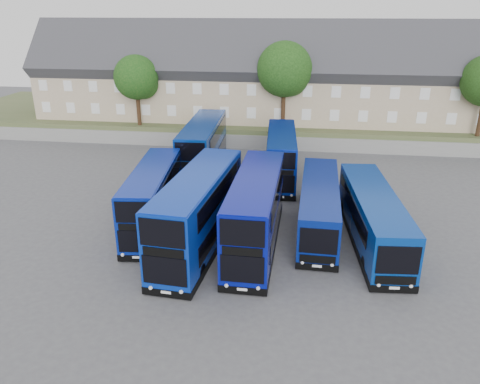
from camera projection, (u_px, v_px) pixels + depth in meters
name	position (u px, v px, depth m)	size (l,w,h in m)	color
ground	(227.00, 260.00, 28.50)	(120.00, 120.00, 0.00)	#4C4C51
retaining_wall	(263.00, 142.00, 50.33)	(70.00, 0.40, 1.50)	slate
earth_bank	(270.00, 120.00, 59.44)	(80.00, 20.00, 2.00)	#485932
terrace_row	(268.00, 79.00, 53.70)	(54.00, 10.40, 11.20)	tan
dd_front_left	(153.00, 199.00, 32.18)	(3.43, 10.61, 4.15)	#081F93
dd_front_mid	(199.00, 213.00, 29.23)	(3.76, 12.19, 4.77)	#092CA5
dd_front_right	(256.00, 213.00, 29.40)	(2.86, 11.66, 4.61)	#07118C
dd_rear_left	(203.00, 149.00, 42.49)	(3.17, 11.96, 4.72)	navy
dd_rear_right	(281.00, 157.00, 41.09)	(3.02, 10.71, 4.21)	navy
coach_east_a	(319.00, 207.00, 31.98)	(2.82, 11.92, 3.24)	navy
coach_east_b	(373.00, 219.00, 30.12)	(3.57, 12.45, 3.36)	navy
tree_west	(138.00, 79.00, 50.76)	(4.80, 4.80, 7.65)	#382314
tree_mid	(286.00, 71.00, 48.83)	(5.76, 5.76, 9.18)	#382314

